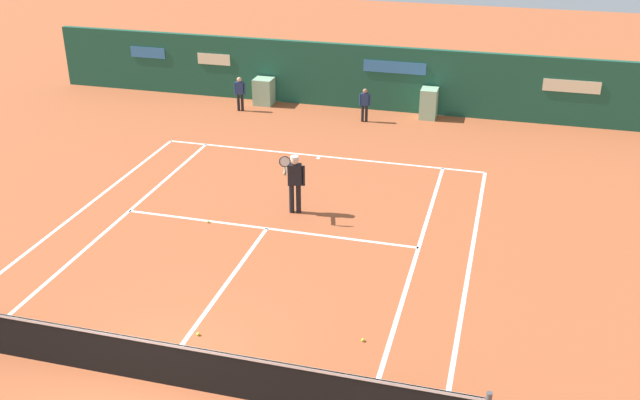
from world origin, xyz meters
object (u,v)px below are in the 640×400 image
(tennis_ball_mid_court, at_px, (198,334))
(ball_kid_centre_post, at_px, (240,92))
(tennis_ball_by_sideline, at_px, (208,222))
(tennis_ball_near_service_line, at_px, (363,340))
(ball_kid_right_post, at_px, (365,103))
(player_on_baseline, at_px, (295,179))

(tennis_ball_mid_court, bearing_deg, ball_kid_centre_post, 107.40)
(tennis_ball_by_sideline, distance_m, tennis_ball_near_service_line, 6.51)
(ball_kid_right_post, bearing_deg, tennis_ball_near_service_line, 95.19)
(ball_kid_centre_post, height_order, tennis_ball_by_sideline, ball_kid_centre_post)
(ball_kid_right_post, height_order, tennis_ball_by_sideline, ball_kid_right_post)
(tennis_ball_by_sideline, height_order, tennis_ball_mid_court, same)
(tennis_ball_by_sideline, bearing_deg, player_on_baseline, 30.21)
(ball_kid_centre_post, relative_size, tennis_ball_by_sideline, 19.45)
(player_on_baseline, relative_size, ball_kid_right_post, 1.50)
(ball_kid_centre_post, bearing_deg, player_on_baseline, 112.61)
(ball_kid_right_post, bearing_deg, player_on_baseline, 81.48)
(tennis_ball_mid_court, bearing_deg, tennis_ball_near_service_line, 11.74)
(tennis_ball_by_sideline, xyz_separation_m, tennis_ball_near_service_line, (5.09, -4.06, 0.00))
(ball_kid_right_post, distance_m, tennis_ball_by_sideline, 9.44)
(ball_kid_right_post, height_order, tennis_ball_mid_court, ball_kid_right_post)
(player_on_baseline, height_order, tennis_ball_near_service_line, player_on_baseline)
(ball_kid_right_post, xyz_separation_m, tennis_ball_near_service_line, (2.78, -13.19, -0.69))
(tennis_ball_by_sideline, bearing_deg, tennis_ball_mid_court, -69.20)
(ball_kid_centre_post, bearing_deg, tennis_ball_mid_court, 99.89)
(player_on_baseline, xyz_separation_m, ball_kid_right_post, (0.25, 7.93, -0.28))
(tennis_ball_near_service_line, bearing_deg, tennis_ball_mid_court, -168.26)
(tennis_ball_by_sideline, height_order, tennis_ball_near_service_line, same)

